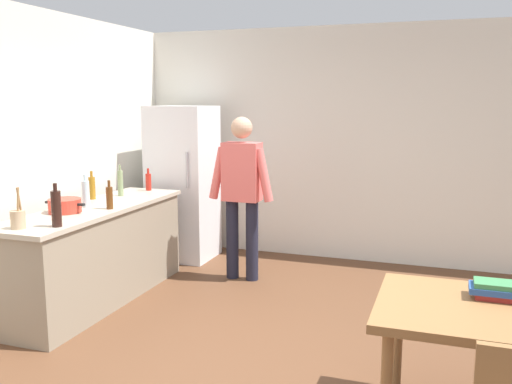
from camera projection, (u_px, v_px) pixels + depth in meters
name	position (u px, v px, depth m)	size (l,w,h in m)	color
ground_plane	(276.00, 373.00, 3.83)	(14.00, 14.00, 0.00)	brown
wall_back	(354.00, 145.00, 6.40)	(6.40, 0.12, 2.70)	silver
kitchen_counter	(97.00, 254.00, 5.15)	(0.64, 2.20, 0.90)	gray
refrigerator	(183.00, 183.00, 6.53)	(0.70, 0.67, 1.80)	white
person	(242.00, 187.00, 5.70)	(0.70, 0.22, 1.70)	#1E1E2D
dining_table	(509.00, 324.00, 2.98)	(1.40, 0.90, 0.75)	olive
cooking_pot	(65.00, 206.00, 4.81)	(0.40, 0.28, 0.12)	red
utensil_jar	(18.00, 218.00, 4.20)	(0.11, 0.11, 0.32)	tan
bottle_water_clear	(86.00, 194.00, 5.04)	(0.07, 0.07, 0.30)	silver
bottle_sauce_red	(148.00, 182.00, 5.98)	(0.06, 0.06, 0.24)	#B22319
bottle_oil_amber	(92.00, 188.00, 5.44)	(0.06, 0.06, 0.28)	#996619
bottle_beer_brown	(109.00, 197.00, 4.95)	(0.06, 0.06, 0.26)	#5B3314
bottle_wine_dark	(56.00, 208.00, 4.25)	(0.08, 0.08, 0.34)	black
bottle_vinegar_tall	(120.00, 183.00, 5.63)	(0.06, 0.06, 0.32)	gray
book_stack	(495.00, 290.00, 3.14)	(0.27, 0.17, 0.10)	#B22D28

